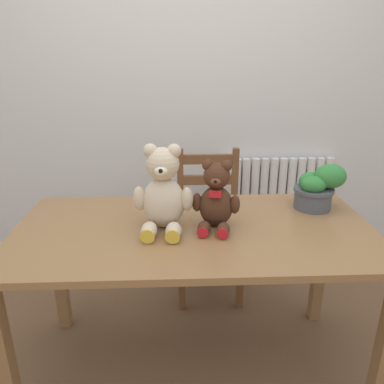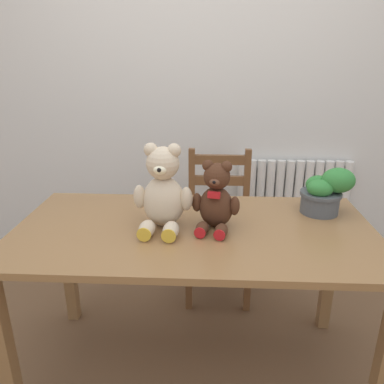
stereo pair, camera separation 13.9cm
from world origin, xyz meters
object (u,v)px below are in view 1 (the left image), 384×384
teddy_bear_left (163,193)px  teddy_bear_right (216,199)px  wooden_chair_behind (209,224)px  potted_plant (318,188)px

teddy_bear_left → teddy_bear_right: (0.23, 0.00, -0.03)m
wooden_chair_behind → teddy_bear_right: (-0.03, -0.68, 0.44)m
teddy_bear_left → potted_plant: (0.74, 0.19, -0.05)m
wooden_chair_behind → teddy_bear_left: size_ratio=2.52×
teddy_bear_left → teddy_bear_right: 0.23m
teddy_bear_left → teddy_bear_right: size_ratio=1.24×
potted_plant → teddy_bear_left: bearing=-165.8°
potted_plant → wooden_chair_behind: bearing=133.8°
teddy_bear_right → potted_plant: teddy_bear_right is taller
wooden_chair_behind → potted_plant: bearing=133.8°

